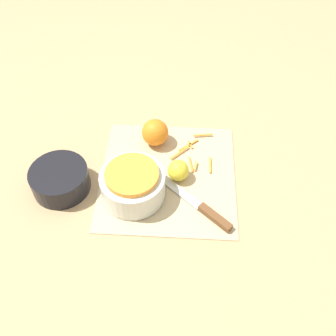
% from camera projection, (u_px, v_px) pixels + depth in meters
% --- Properties ---
extents(ground_plane, '(4.00, 4.00, 0.00)m').
position_uv_depth(ground_plane, '(168.00, 176.00, 1.10)').
color(ground_plane, tan).
extents(cutting_board, '(0.39, 0.37, 0.01)m').
position_uv_depth(cutting_board, '(168.00, 176.00, 1.09)').
color(cutting_board, '#CCB284').
rests_on(cutting_board, ground_plane).
extents(bowl_speckled, '(0.17, 0.17, 0.09)m').
position_uv_depth(bowl_speckled, '(133.00, 184.00, 1.02)').
color(bowl_speckled, silver).
rests_on(bowl_speckled, cutting_board).
extents(bowl_dark, '(0.15, 0.15, 0.07)m').
position_uv_depth(bowl_dark, '(60.00, 179.00, 1.05)').
color(bowl_dark, black).
rests_on(bowl_dark, ground_plane).
extents(knife, '(0.19, 0.21, 0.02)m').
position_uv_depth(knife, '(205.00, 210.00, 1.01)').
color(knife, brown).
rests_on(knife, cutting_board).
extents(orange_left, '(0.08, 0.08, 0.08)m').
position_uv_depth(orange_left, '(155.00, 132.00, 1.14)').
color(orange_left, orange).
rests_on(orange_left, cutting_board).
extents(lemon, '(0.06, 0.06, 0.06)m').
position_uv_depth(lemon, '(178.00, 170.00, 1.06)').
color(lemon, yellow).
rests_on(lemon, cutting_board).
extents(peel_pile, '(0.15, 0.12, 0.01)m').
position_uv_depth(peel_pile, '(193.00, 152.00, 1.14)').
color(peel_pile, orange).
rests_on(peel_pile, cutting_board).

